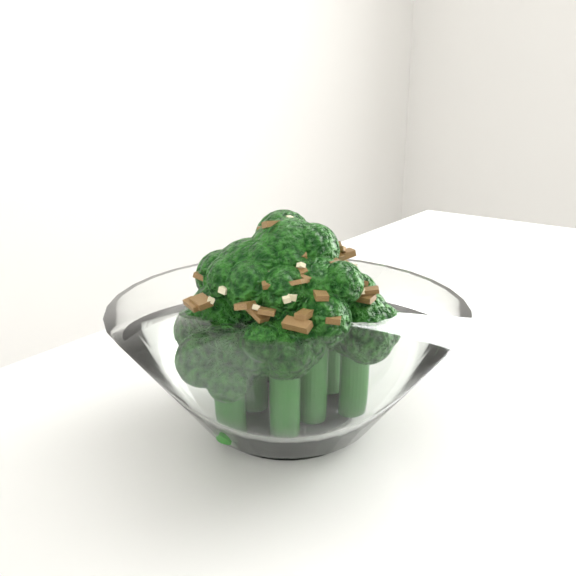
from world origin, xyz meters
TOP-DOWN VIEW (x-y plane):
  - table at (0.09, 0.04)m, footprint 1.38×1.10m
  - broccoli_dish at (-0.09, 0.15)m, footprint 0.23×0.23m

SIDE VIEW (x-z plane):
  - table at x=0.09m, z-range 0.31..1.06m
  - broccoli_dish at x=-0.09m, z-range 0.73..0.88m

